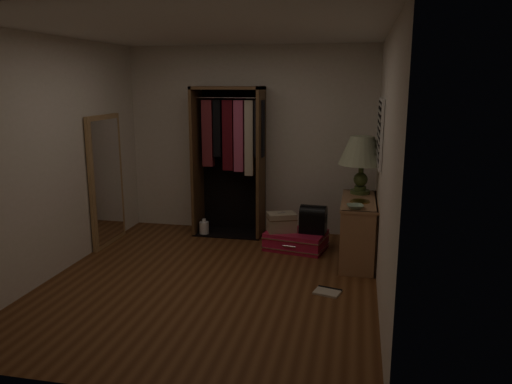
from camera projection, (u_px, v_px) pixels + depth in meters
ground at (211, 282)px, 5.38m from camera, size 4.00×4.00×0.00m
room_walls at (216, 143)px, 5.08m from camera, size 3.52×4.02×2.60m
console_bookshelf at (358, 228)px, 5.99m from camera, size 0.42×1.12×0.75m
open_wardrobe at (231, 149)px, 6.86m from camera, size 0.97×0.50×2.05m
floor_mirror at (106, 181)px, 6.49m from camera, size 0.06×0.80×1.70m
pink_suitcase at (296, 240)px, 6.42m from camera, size 0.84×0.68×0.23m
train_case at (281, 222)px, 6.38m from camera, size 0.42×0.36×0.26m
black_bag at (313, 219)px, 6.32m from camera, size 0.35×0.24×0.36m
table_lamp at (362, 152)px, 6.10m from camera, size 0.64×0.64×0.71m
brass_tray at (360, 201)px, 5.78m from camera, size 0.26×0.26×0.01m
ceramic_bowl at (355, 207)px, 5.47m from camera, size 0.22×0.22×0.05m
white_jug at (204, 228)px, 7.01m from camera, size 0.15×0.15×0.23m
floor_book at (328, 291)px, 5.11m from camera, size 0.30×0.26×0.02m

